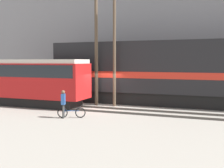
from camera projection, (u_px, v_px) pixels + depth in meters
The scene contains 10 objects.
ground_plane at pixel (101, 107), 21.21m from camera, with size 120.00×120.00×0.00m, color gray.
track_near at pixel (94, 109), 19.97m from camera, with size 60.00×1.51×0.14m.
track_far at pixel (114, 101), 23.78m from camera, with size 60.00×1.51×0.14m.
building_backdrop at pixel (138, 26), 29.82m from camera, with size 35.49×6.00×14.29m.
freight_locomotive at pixel (178, 72), 21.69m from camera, with size 20.23×3.04×5.60m.
streetcar at pixel (24, 79), 21.95m from camera, with size 10.48×2.54×3.59m.
bicycle at pixel (71, 113), 17.14m from camera, with size 1.65×0.74×0.70m.
person at pixel (63, 101), 16.95m from camera, with size 0.33×0.41×1.71m.
utility_pole_center at pixel (96, 46), 21.76m from camera, with size 0.26×0.26×9.31m.
utility_pole_right at pixel (114, 52), 21.26m from camera, with size 0.23×0.23×8.32m.
Camera 1 is at (8.26, -19.32, 3.47)m, focal length 45.00 mm.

